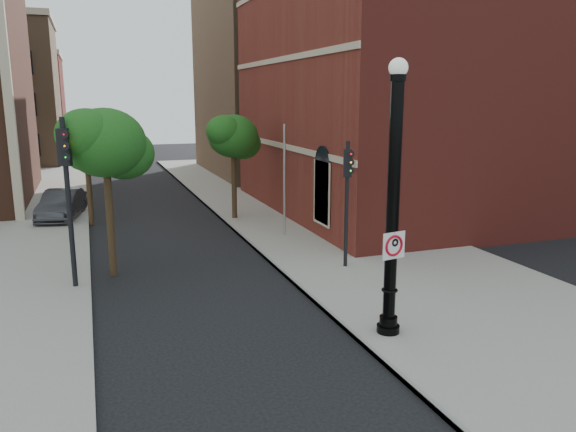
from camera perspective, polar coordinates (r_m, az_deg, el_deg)
name	(u,v)px	position (r m, az deg, el deg)	size (l,w,h in m)	color
ground	(276,352)	(13.40, -1.21, -13.61)	(120.00, 120.00, 0.00)	black
sidewalk_right	(335,232)	(24.29, 4.77, -1.68)	(8.00, 60.00, 0.12)	gray
curb_edge	(246,240)	(22.98, -4.25, -2.44)	(0.10, 60.00, 0.14)	gray
brick_wall_building	(477,88)	(32.26, 18.67, 12.23)	(22.30, 16.30, 12.50)	maroon
bg_building_red	(5,104)	(69.96, -26.79, 10.11)	(12.00, 12.00, 10.00)	maroon
bg_building_tan_b	(348,81)	(45.97, 6.07, 13.46)	(22.00, 14.00, 14.00)	brown
lamppost	(393,215)	(13.44, 10.57, 0.12)	(0.56, 0.56, 6.66)	black
no_parking_sign	(394,245)	(13.44, 10.71, -2.94)	(0.65, 0.16, 0.65)	white
parked_car	(62,205)	(29.01, -22.00, 1.05)	(1.51, 4.32, 1.42)	#2C2C30
traffic_signal_left	(67,176)	(17.76, -21.56, 3.84)	(0.40, 0.46, 5.23)	black
traffic_signal_right	(347,184)	(18.76, 6.05, 3.24)	(0.35, 0.39, 4.38)	black
utility_pole	(284,182)	(23.17, -0.37, 3.51)	(0.09, 0.09, 4.73)	#999999
street_tree_a	(106,145)	(18.78, -17.98, 6.92)	(3.04, 2.74, 5.47)	black
street_tree_b	(87,154)	(26.90, -19.72, 5.95)	(2.31, 2.09, 4.17)	black
street_tree_c	(234,137)	(26.54, -5.55, 7.96)	(2.77, 2.51, 5.00)	black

